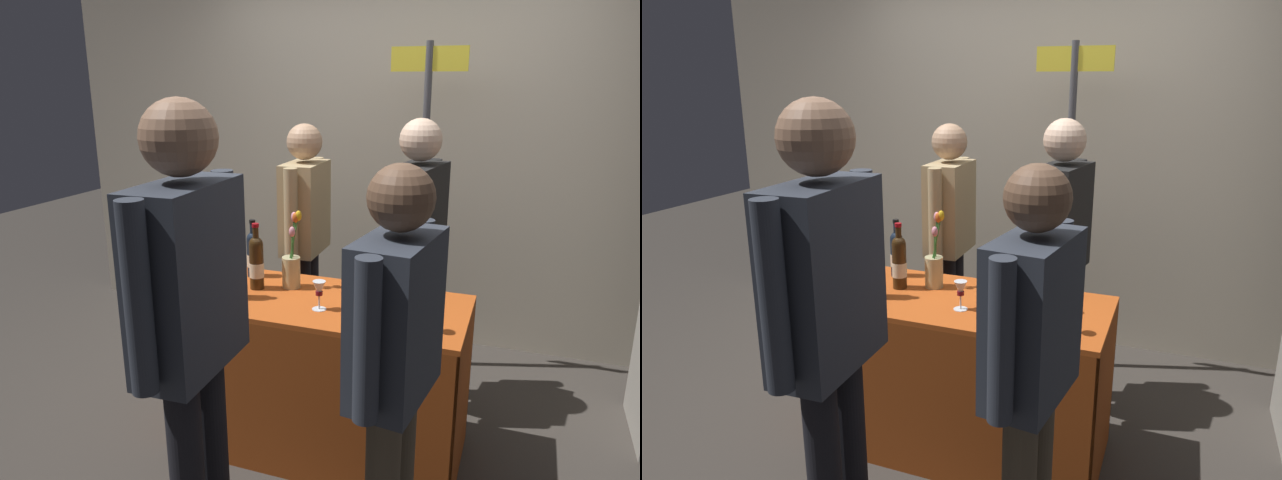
% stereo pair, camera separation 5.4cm
% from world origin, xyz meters
% --- Properties ---
extents(ground_plane, '(12.00, 12.00, 0.00)m').
position_xyz_m(ground_plane, '(0.00, 0.00, 0.00)').
color(ground_plane, '#38332D').
extents(back_partition, '(5.06, 0.12, 2.58)m').
position_xyz_m(back_partition, '(0.00, 1.52, 1.29)').
color(back_partition, '#B2A893').
rests_on(back_partition, ground_plane).
extents(tasting_table, '(1.41, 0.64, 0.80)m').
position_xyz_m(tasting_table, '(0.00, 0.00, 0.53)').
color(tasting_table, '#B74C19').
rests_on(tasting_table, ground_plane).
extents(featured_wine_bottle, '(0.07, 0.07, 0.34)m').
position_xyz_m(featured_wine_bottle, '(-0.36, 0.04, 0.94)').
color(featured_wine_bottle, '#38230F').
rests_on(featured_wine_bottle, tasting_table).
extents(display_bottle_0, '(0.07, 0.07, 0.31)m').
position_xyz_m(display_bottle_0, '(-0.46, 0.20, 0.92)').
color(display_bottle_0, '#192333').
rests_on(display_bottle_0, tasting_table).
extents(display_bottle_1, '(0.08, 0.08, 0.32)m').
position_xyz_m(display_bottle_1, '(-0.40, -0.11, 0.94)').
color(display_bottle_1, black).
rests_on(display_bottle_1, tasting_table).
extents(display_bottle_2, '(0.07, 0.07, 0.33)m').
position_xyz_m(display_bottle_2, '(0.38, -0.01, 0.94)').
color(display_bottle_2, black).
rests_on(display_bottle_2, tasting_table).
extents(display_bottle_3, '(0.07, 0.07, 0.31)m').
position_xyz_m(display_bottle_3, '(0.22, 0.20, 0.93)').
color(display_bottle_3, '#38230F').
rests_on(display_bottle_3, tasting_table).
extents(wine_glass_near_vendor, '(0.07, 0.07, 0.14)m').
position_xyz_m(wine_glass_near_vendor, '(0.55, -0.18, 0.90)').
color(wine_glass_near_vendor, silver).
rests_on(wine_glass_near_vendor, tasting_table).
extents(wine_glass_mid, '(0.07, 0.07, 0.14)m').
position_xyz_m(wine_glass_mid, '(0.29, -0.11, 0.90)').
color(wine_glass_mid, silver).
rests_on(wine_glass_mid, tasting_table).
extents(wine_glass_near_taster, '(0.07, 0.07, 0.14)m').
position_xyz_m(wine_glass_near_taster, '(0.04, -0.11, 0.89)').
color(wine_glass_near_taster, silver).
rests_on(wine_glass_near_taster, tasting_table).
extents(flower_vase, '(0.10, 0.09, 0.40)m').
position_xyz_m(flower_vase, '(-0.20, 0.12, 0.92)').
color(flower_vase, tan).
rests_on(flower_vase, tasting_table).
extents(vendor_presenter, '(0.22, 0.55, 1.57)m').
position_xyz_m(vendor_presenter, '(-0.38, 0.77, 0.93)').
color(vendor_presenter, black).
rests_on(vendor_presenter, ground_plane).
extents(vendor_assistant, '(0.27, 0.57, 1.63)m').
position_xyz_m(vendor_assistant, '(0.35, 0.57, 0.97)').
color(vendor_assistant, black).
rests_on(vendor_assistant, ground_plane).
extents(taster_foreground_right, '(0.24, 0.61, 1.77)m').
position_xyz_m(taster_foreground_right, '(-0.12, -0.92, 1.08)').
color(taster_foreground_right, black).
rests_on(taster_foreground_right, ground_plane).
extents(taster_foreground_left, '(0.26, 0.57, 1.58)m').
position_xyz_m(taster_foreground_left, '(0.52, -0.70, 0.94)').
color(taster_foreground_left, '#4C4233').
rests_on(taster_foreground_left, ground_plane).
extents(booth_signpost, '(0.45, 0.04, 2.03)m').
position_xyz_m(booth_signpost, '(0.29, 1.04, 1.20)').
color(booth_signpost, '#47474C').
rests_on(booth_signpost, ground_plane).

